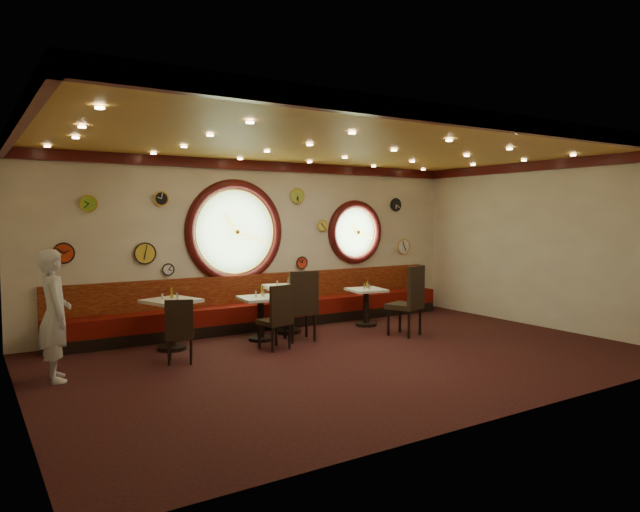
{
  "coord_description": "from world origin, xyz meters",
  "views": [
    {
      "loc": [
        -5.0,
        -6.98,
        2.14
      ],
      "look_at": [
        -0.08,
        0.8,
        1.5
      ],
      "focal_mm": 32.0,
      "sensor_mm": 36.0,
      "label": 1
    }
  ],
  "objects": [
    {
      "name": "floor",
      "position": [
        0.0,
        0.0,
        0.0
      ],
      "size": [
        9.0,
        6.0,
        0.0
      ],
      "primitive_type": "cube",
      "color": "black",
      "rests_on": "ground"
    },
    {
      "name": "ceiling",
      "position": [
        0.0,
        0.0,
        3.2
      ],
      "size": [
        9.0,
        6.0,
        0.02
      ],
      "primitive_type": "cube",
      "color": "gold",
      "rests_on": "wall_back"
    },
    {
      "name": "wall_back",
      "position": [
        0.0,
        3.0,
        1.6
      ],
      "size": [
        9.0,
        0.02,
        3.2
      ],
      "primitive_type": "cube",
      "color": "beige",
      "rests_on": "floor"
    },
    {
      "name": "wall_front",
      "position": [
        0.0,
        -3.0,
        1.6
      ],
      "size": [
        9.0,
        0.02,
        3.2
      ],
      "primitive_type": "cube",
      "color": "beige",
      "rests_on": "floor"
    },
    {
      "name": "wall_left",
      "position": [
        -4.5,
        0.0,
        1.6
      ],
      "size": [
        0.02,
        6.0,
        3.2
      ],
      "primitive_type": "cube",
      "color": "beige",
      "rests_on": "floor"
    },
    {
      "name": "wall_right",
      "position": [
        4.5,
        0.0,
        1.6
      ],
      "size": [
        0.02,
        6.0,
        3.2
      ],
      "primitive_type": "cube",
      "color": "beige",
      "rests_on": "floor"
    },
    {
      "name": "molding_back",
      "position": [
        0.0,
        2.95,
        3.11
      ],
      "size": [
        9.0,
        0.1,
        0.18
      ],
      "primitive_type": "cube",
      "color": "#390A0A",
      "rests_on": "wall_back"
    },
    {
      "name": "molding_front",
      "position": [
        0.0,
        -2.95,
        3.11
      ],
      "size": [
        9.0,
        0.1,
        0.18
      ],
      "primitive_type": "cube",
      "color": "#390A0A",
      "rests_on": "wall_back"
    },
    {
      "name": "molding_left",
      "position": [
        -4.45,
        0.0,
        3.11
      ],
      "size": [
        0.1,
        6.0,
        0.18
      ],
      "primitive_type": "cube",
      "color": "#390A0A",
      "rests_on": "wall_back"
    },
    {
      "name": "molding_right",
      "position": [
        4.45,
        0.0,
        3.11
      ],
      "size": [
        0.1,
        6.0,
        0.18
      ],
      "primitive_type": "cube",
      "color": "#390A0A",
      "rests_on": "wall_back"
    },
    {
      "name": "banquette_base",
      "position": [
        0.0,
        2.72,
        0.1
      ],
      "size": [
        8.0,
        0.55,
        0.2
      ],
      "primitive_type": "cube",
      "color": "black",
      "rests_on": "floor"
    },
    {
      "name": "banquette_seat",
      "position": [
        0.0,
        2.72,
        0.35
      ],
      "size": [
        8.0,
        0.55,
        0.3
      ],
      "primitive_type": "cube",
      "color": "#5D0C08",
      "rests_on": "banquette_base"
    },
    {
      "name": "banquette_back",
      "position": [
        0.0,
        2.94,
        0.75
      ],
      "size": [
        8.0,
        0.1,
        0.55
      ],
      "primitive_type": "cube",
      "color": "#60070B",
      "rests_on": "wall_back"
    },
    {
      "name": "porthole_left_glass",
      "position": [
        -0.6,
        3.0,
        1.85
      ],
      "size": [
        1.66,
        0.02,
        1.66
      ],
      "primitive_type": "cylinder",
      "rotation": [
        1.57,
        0.0,
        0.0
      ],
      "color": "#82A965",
      "rests_on": "wall_back"
    },
    {
      "name": "porthole_left_frame",
      "position": [
        -0.6,
        2.98,
        1.85
      ],
      "size": [
        1.98,
        0.18,
        1.98
      ],
      "primitive_type": "torus",
      "rotation": [
        1.57,
        0.0,
        0.0
      ],
      "color": "#390A0A",
      "rests_on": "wall_back"
    },
    {
      "name": "porthole_left_ring",
      "position": [
        -0.6,
        2.95,
        1.85
      ],
      "size": [
        1.61,
        0.03,
        1.61
      ],
      "primitive_type": "torus",
      "rotation": [
        1.57,
        0.0,
        0.0
      ],
      "color": "gold",
      "rests_on": "wall_back"
    },
    {
      "name": "porthole_right_glass",
      "position": [
        2.2,
        3.0,
        1.8
      ],
      "size": [
        1.1,
        0.02,
        1.1
      ],
      "primitive_type": "cylinder",
      "rotation": [
        1.57,
        0.0,
        0.0
      ],
      "color": "#82A965",
      "rests_on": "wall_back"
    },
    {
      "name": "porthole_right_frame",
      "position": [
        2.2,
        2.98,
        1.8
      ],
      "size": [
        1.38,
        0.18,
        1.38
      ],
      "primitive_type": "torus",
      "rotation": [
        1.57,
        0.0,
        0.0
      ],
      "color": "#390A0A",
      "rests_on": "wall_back"
    },
    {
      "name": "porthole_right_ring",
      "position": [
        2.2,
        2.95,
        1.8
      ],
      "size": [
        1.09,
        0.03,
        1.09
      ],
      "primitive_type": "torus",
      "rotation": [
        1.57,
        0.0,
        0.0
      ],
      "color": "gold",
      "rests_on": "wall_back"
    },
    {
      "name": "wall_clock_0",
      "position": [
        0.85,
        2.96,
        1.2
      ],
      "size": [
        0.24,
        0.03,
        0.24
      ],
      "primitive_type": "cylinder",
      "rotation": [
        1.57,
        0.0,
        0.0
      ],
      "color": "red",
      "rests_on": "wall_back"
    },
    {
      "name": "wall_clock_1",
      "position": [
        3.55,
        2.96,
        1.45
      ],
      "size": [
        0.34,
        0.03,
        0.34
      ],
      "primitive_type": "cylinder",
      "rotation": [
        1.57,
        0.0,
        0.0
      ],
      "color": "white",
      "rests_on": "wall_back"
    },
    {
      "name": "wall_clock_2",
      "position": [
        -3.2,
        2.96,
        2.35
      ],
      "size": [
        0.26,
        0.03,
        0.26
      ],
      "primitive_type": "cylinder",
      "rotation": [
        1.57,
        0.0,
        0.0
      ],
      "color": "#89C527",
      "rests_on": "wall_back"
    },
    {
      "name": "wall_clock_3",
      "position": [
        3.3,
        2.96,
        2.4
      ],
      "size": [
        0.28,
        0.03,
        0.28
      ],
      "primitive_type": "cylinder",
      "rotation": [
        1.57,
        0.0,
        0.0
      ],
      "color": "black",
      "rests_on": "wall_back"
    },
    {
      "name": "wall_clock_4",
      "position": [
        1.35,
        2.96,
        1.95
      ],
      "size": [
        0.22,
        0.03,
        0.22
      ],
      "primitive_type": "cylinder",
      "rotation": [
        1.57,
        0.0,
        0.0
      ],
      "color": "#E2CC4B",
      "rests_on": "wall_back"
    },
    {
      "name": "wall_clock_5",
      "position": [
        0.75,
        2.96,
        2.55
      ],
      "size": [
        0.3,
        0.03,
        0.3
      ],
      "primitive_type": "cylinder",
      "rotation": [
        1.57,
        0.0,
        0.0
      ],
      "color": "#A4BE3B",
      "rests_on": "wall_back"
    },
    {
      "name": "wall_clock_6",
      "position": [
        -3.6,
        2.96,
        1.55
      ],
      "size": [
        0.32,
        0.03,
        0.32
      ],
      "primitive_type": "cylinder",
      "rotation": [
        1.57,
        0.0,
        0.0
      ],
      "color": "red",
      "rests_on": "wall_back"
    },
    {
      "name": "wall_clock_7",
      "position": [
        -2.0,
        2.96,
        2.45
      ],
      "size": [
        0.24,
        0.03,
        0.24
      ],
      "primitive_type": "cylinder",
      "rotation": [
        1.57,
        0.0,
        0.0
      ],
      "color": "black",
      "rests_on": "wall_back"
    },
    {
      "name": "wall_clock_8",
      "position": [
        -2.3,
        2.96,
        1.5
      ],
      "size": [
        0.36,
        0.03,
        0.36
      ],
      "primitive_type": "cylinder",
      "rotation": [
        1.57,
        0.0,
        0.0
      ],
      "color": "gold",
      "rests_on": "wall_back"
    },
    {
      "name": "wall_clock_9",
      "position": [
        -1.9,
        2.96,
        1.2
      ],
      "size": [
        0.2,
        0.03,
        0.2
      ],
      "primitive_type": "cylinder",
      "rotation": [
        1.57,
        0.0,
        0.0
      ],
      "color": "white",
      "rests_on": "wall_back"
    },
    {
      "name": "table_a",
      "position": [
        -2.18,
        1.93,
        0.52
      ],
      "size": [
        0.94,
        0.94,
        0.82
      ],
      "color": "black",
      "rests_on": "floor"
    },
    {
      "name": "table_b",
      "position": [
        -0.66,
        1.79,
        0.48
      ],
      "size": [
        0.75,
        0.75,
        0.76
      ],
      "color": "black",
      "rests_on": "floor"
    },
    {
      "name": "table_c",
      "position": [
        0.04,
        2.11,
        0.55
      ],
      "size": [
        0.97,
        0.97,
        0.87
      ],
      "color": "black",
      "rests_on": "floor"
    },
    {
      "name": "table_d",
      "position": [
        1.68,
        1.88,
        0.46
      ],
      "size": [
        0.77,
        0.77,
        0.73
      ],
      "color": "black",
      "rests_on": "floor"
    },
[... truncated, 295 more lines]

